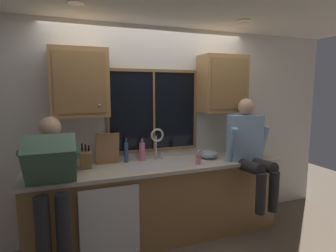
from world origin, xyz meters
name	(u,v)px	position (x,y,z in m)	size (l,w,h in m)	color
back_wall	(151,130)	(0.00, 0.06, 1.27)	(5.33, 0.12, 2.55)	silver
ceiling_downlight_left	(76,3)	(-0.88, -0.60, 2.54)	(0.14, 0.14, 0.01)	#FFEAB2
ceiling_downlight_right	(244,21)	(0.88, -0.60, 2.54)	(0.14, 0.14, 0.01)	#FFEAB2
window_glass	(154,111)	(0.02, -0.01, 1.52)	(1.10, 0.02, 0.95)	black
window_frame_top	(154,71)	(0.02, -0.02, 2.02)	(1.17, 0.02, 0.04)	brown
window_frame_bottom	(154,150)	(0.02, -0.02, 1.03)	(1.17, 0.02, 0.04)	brown
window_frame_left	(108,112)	(-0.55, -0.02, 1.52)	(0.04, 0.02, 0.95)	brown
window_frame_right	(195,110)	(0.59, -0.02, 1.52)	(0.04, 0.02, 0.95)	brown
window_mullion_center	(154,111)	(0.02, -0.02, 1.52)	(0.02, 0.02, 0.95)	brown
lower_cabinet_run	(160,203)	(0.00, -0.29, 0.44)	(2.93, 0.58, 0.88)	olive
countertop	(160,166)	(0.00, -0.31, 0.90)	(2.99, 0.62, 0.04)	beige
dishwasher_front	(110,223)	(-0.64, -0.61, 0.46)	(0.60, 0.02, 0.74)	white
upper_cabinet_left	(79,83)	(-0.86, -0.17, 1.86)	(0.59, 0.36, 0.72)	#A87A47
upper_cabinet_right	(222,84)	(0.89, -0.17, 1.86)	(0.59, 0.36, 0.72)	#A87A47
sink	(162,172)	(0.02, -0.30, 0.82)	(0.80, 0.46, 0.21)	#B7B7BC
faucet	(157,140)	(0.03, -0.12, 1.17)	(0.18, 0.09, 0.40)	silver
person_standing	(52,182)	(-1.16, -0.60, 0.95)	(0.53, 0.70, 1.53)	#262628
person_sitting_on_counter	(250,147)	(1.05, -0.57, 1.10)	(0.54, 0.62, 1.26)	#262628
knife_block	(86,159)	(-0.83, -0.19, 1.03)	(0.12, 0.18, 0.32)	olive
cutting_board	(108,149)	(-0.57, -0.09, 1.11)	(0.27, 0.02, 0.38)	#997047
mixing_bowl	(209,154)	(0.67, -0.25, 0.97)	(0.24, 0.24, 0.12)	#8C99A8
soap_dispenser	(198,159)	(0.41, -0.46, 0.99)	(0.06, 0.07, 0.17)	pink
bottle_green_glass	(142,151)	(-0.15, -0.07, 1.04)	(0.07, 0.07, 0.29)	pink
bottle_tall_clear	(126,152)	(-0.35, -0.08, 1.05)	(0.05, 0.05, 0.31)	#334C8C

